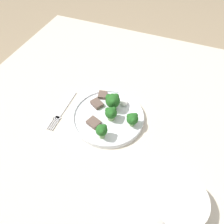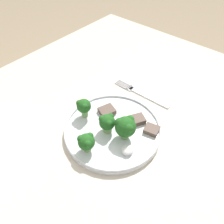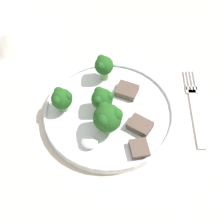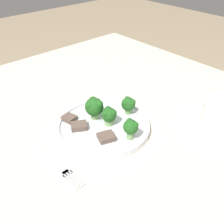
{
  "view_description": "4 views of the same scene",
  "coord_description": "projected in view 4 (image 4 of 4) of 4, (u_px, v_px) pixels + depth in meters",
  "views": [
    {
      "loc": [
        -0.18,
        0.48,
        1.33
      ],
      "look_at": [
        -0.0,
        0.04,
        0.76
      ],
      "focal_mm": 35.0,
      "sensor_mm": 36.0,
      "label": 1
    },
    {
      "loc": [
        -0.26,
        -0.17,
        1.18
      ],
      "look_at": [
        0.03,
        0.07,
        0.77
      ],
      "focal_mm": 35.0,
      "sensor_mm": 36.0,
      "label": 2
    },
    {
      "loc": [
        0.03,
        -0.29,
        1.23
      ],
      "look_at": [
        0.01,
        0.03,
        0.77
      ],
      "focal_mm": 50.0,
      "sensor_mm": 36.0,
      "label": 3
    },
    {
      "loc": [
        0.36,
        0.48,
        1.17
      ],
      "look_at": [
        -0.01,
        0.06,
        0.78
      ],
      "focal_mm": 42.0,
      "sensor_mm": 36.0,
      "label": 4
    }
  ],
  "objects": [
    {
      "name": "meat_slice_rear_slice",
      "position": [
        69.0,
        118.0,
        0.71
      ],
      "size": [
        0.04,
        0.04,
        0.01
      ],
      "color": "brown",
      "rests_on": "dinner_plate"
    },
    {
      "name": "broccoli_floret_front_left",
      "position": [
        128.0,
        104.0,
        0.72
      ],
      "size": [
        0.04,
        0.04,
        0.05
      ],
      "color": "#7FA866",
      "rests_on": "dinner_plate"
    },
    {
      "name": "sauce_dollop",
      "position": [
        96.0,
        107.0,
        0.75
      ],
      "size": [
        0.03,
        0.03,
        0.02
      ],
      "color": "white",
      "rests_on": "dinner_plate"
    },
    {
      "name": "meat_slice_front_slice",
      "position": [
        79.0,
        126.0,
        0.68
      ],
      "size": [
        0.05,
        0.05,
        0.01
      ],
      "color": "brown",
      "rests_on": "dinner_plate"
    },
    {
      "name": "broccoli_floret_near_rim_left",
      "position": [
        109.0,
        115.0,
        0.68
      ],
      "size": [
        0.04,
        0.04,
        0.05
      ],
      "color": "#7FA866",
      "rests_on": "dinner_plate"
    },
    {
      "name": "dinner_plate",
      "position": [
        104.0,
        126.0,
        0.7
      ],
      "size": [
        0.25,
        0.25,
        0.02
      ],
      "color": "white",
      "rests_on": "table"
    },
    {
      "name": "meat_slice_middle_slice",
      "position": [
        106.0,
        137.0,
        0.65
      ],
      "size": [
        0.05,
        0.05,
        0.01
      ],
      "color": "brown",
      "rests_on": "dinner_plate"
    },
    {
      "name": "broccoli_floret_back_left",
      "position": [
        94.0,
        106.0,
        0.7
      ],
      "size": [
        0.05,
        0.05,
        0.06
      ],
      "color": "#7FA866",
      "rests_on": "dinner_plate"
    },
    {
      "name": "fork",
      "position": [
        56.0,
        163.0,
        0.6
      ],
      "size": [
        0.03,
        0.19,
        0.0
      ],
      "color": "silver",
      "rests_on": "table"
    },
    {
      "name": "table",
      "position": [
        95.0,
        145.0,
        0.8
      ],
      "size": [
        1.12,
        1.05,
        0.73
      ],
      "color": "beige",
      "rests_on": "ground_plane"
    },
    {
      "name": "broccoli_floret_center_left",
      "position": [
        131.0,
        127.0,
        0.63
      ],
      "size": [
        0.04,
        0.04,
        0.05
      ],
      "color": "#7FA866",
      "rests_on": "dinner_plate"
    }
  ]
}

